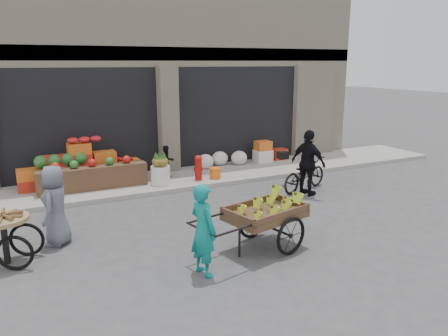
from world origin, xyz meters
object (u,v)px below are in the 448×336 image
bicycle (304,174)px  cyclist (308,163)px  seated_person (167,162)px  vendor_woman (203,230)px  banana_cart (263,211)px  tricycle_cart (4,232)px  pineapple_bin (161,175)px  vendor_grey (55,205)px  fire_hydrant (198,167)px  orange_bucket (215,173)px

bicycle → cyclist: (-0.20, -0.40, 0.40)m
seated_person → vendor_woman: bearing=-113.5°
banana_cart → tricycle_cart: banana_cart is taller
seated_person → pineapple_bin: bearing=-133.7°
vendor_woman → cyclist: size_ratio=0.90×
vendor_grey → cyclist: (6.14, 0.41, 0.09)m
vendor_woman → fire_hydrant: bearing=-35.9°
seated_person → banana_cart: (0.02, -5.24, 0.14)m
seated_person → tricycle_cart: size_ratio=0.64×
vendor_grey → cyclist: bearing=120.9°
seated_person → cyclist: cyclist is taller
orange_bucket → seated_person: (-1.20, 0.70, 0.31)m
pineapple_bin → cyclist: (3.20, -2.29, 0.48)m
banana_cart → tricycle_cart: size_ratio=1.76×
pineapple_bin → banana_cart: (0.42, -4.64, 0.36)m
vendor_woman → seated_person: bearing=-27.1°
pineapple_bin → tricycle_cart: size_ratio=0.36×
fire_hydrant → seated_person: seated_person is taller
vendor_woman → pineapple_bin: bearing=-24.3°
banana_cart → vendor_grey: size_ratio=1.67×
pineapple_bin → fire_hydrant: (1.10, -0.05, 0.13)m
banana_cart → vendor_grey: vendor_grey is taller
banana_cart → vendor_woman: 1.44m
bicycle → cyclist: 0.60m
vendor_woman → bicycle: size_ratio=0.89×
bicycle → cyclist: size_ratio=1.01×
fire_hydrant → tricycle_cart: size_ratio=0.49×
pineapple_bin → vendor_grey: bearing=-137.4°
seated_person → bicycle: bearing=-49.7°
fire_hydrant → cyclist: size_ratio=0.42×
fire_hydrant → pineapple_bin: bearing=177.4°
banana_cart → bicycle: banana_cart is taller
seated_person → vendor_grey: size_ratio=0.61×
pineapple_bin → orange_bucket: size_ratio=1.62×
fire_hydrant → tricycle_cart: (-4.93, -3.15, 0.06)m
fire_hydrant → orange_bucket: size_ratio=2.22×
pineapple_bin → cyclist: 3.96m
seated_person → bicycle: seated_person is taller
pineapple_bin → cyclist: bearing=-35.6°
banana_cart → cyclist: size_ratio=1.50×
fire_hydrant → banana_cart: size_ratio=0.28×
fire_hydrant → cyclist: cyclist is taller
seated_person → tricycle_cart: (-4.23, -3.80, -0.02)m
seated_person → vendor_grey: vendor_grey is taller
orange_bucket → vendor_woman: vendor_woman is taller
orange_bucket → vendor_grey: bearing=-150.2°
fire_hydrant → vendor_woman: size_ratio=0.46×
pineapple_bin → vendor_woman: 5.17m
orange_bucket → vendor_grey: (-4.54, -2.60, 0.49)m
pineapple_bin → banana_cart: size_ratio=0.20×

